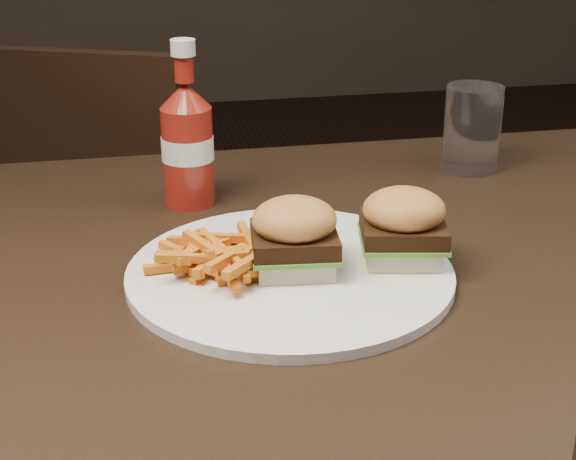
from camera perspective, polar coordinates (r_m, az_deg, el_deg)
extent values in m
cube|color=black|center=(0.97, 5.00, -2.80)|extent=(1.20, 0.80, 0.04)
cube|color=black|center=(1.76, -10.64, -1.53)|extent=(0.53, 0.53, 0.04)
cylinder|color=white|center=(0.91, 0.12, -2.86)|extent=(0.34, 0.34, 0.01)
cube|color=beige|center=(0.90, 0.41, -1.98)|extent=(0.08, 0.08, 0.02)
cube|color=beige|center=(0.93, 7.38, -1.26)|extent=(0.09, 0.09, 0.02)
cylinder|color=maroon|center=(1.09, -6.48, 4.68)|extent=(0.07, 0.07, 0.13)
cylinder|color=white|center=(1.24, 11.81, 6.33)|extent=(0.10, 0.10, 0.12)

